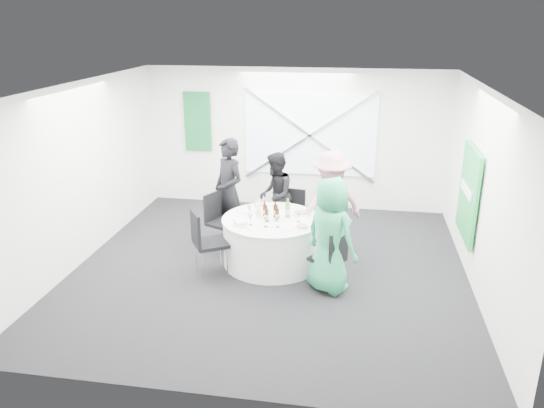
% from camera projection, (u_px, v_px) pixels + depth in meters
% --- Properties ---
extents(floor, '(6.00, 6.00, 0.00)m').
position_uv_depth(floor, '(270.00, 268.00, 8.28)').
color(floor, black).
rests_on(floor, ground).
extents(ceiling, '(6.00, 6.00, 0.00)m').
position_uv_depth(ceiling, '(270.00, 87.00, 7.35)').
color(ceiling, silver).
rests_on(ceiling, wall_back).
extents(wall_back, '(6.00, 0.00, 6.00)m').
position_uv_depth(wall_back, '(295.00, 139.00, 10.60)').
color(wall_back, silver).
rests_on(wall_back, floor).
extents(wall_front, '(6.00, 0.00, 6.00)m').
position_uv_depth(wall_front, '(216.00, 275.00, 5.03)').
color(wall_front, silver).
rests_on(wall_front, floor).
extents(wall_left, '(0.00, 6.00, 6.00)m').
position_uv_depth(wall_left, '(81.00, 174.00, 8.28)').
color(wall_left, silver).
rests_on(wall_left, floor).
extents(wall_right, '(0.00, 6.00, 6.00)m').
position_uv_depth(wall_right, '(483.00, 194.00, 7.35)').
color(wall_right, silver).
rests_on(wall_right, floor).
extents(window_panel, '(2.60, 0.03, 1.60)m').
position_uv_depth(window_panel, '(310.00, 135.00, 10.49)').
color(window_panel, silver).
rests_on(window_panel, wall_back).
extents(window_brace_a, '(2.63, 0.05, 1.84)m').
position_uv_depth(window_brace_a, '(310.00, 136.00, 10.45)').
color(window_brace_a, silver).
rests_on(window_brace_a, window_panel).
extents(window_brace_b, '(2.63, 0.05, 1.84)m').
position_uv_depth(window_brace_b, '(310.00, 136.00, 10.45)').
color(window_brace_b, silver).
rests_on(window_brace_b, window_panel).
extents(green_banner, '(0.55, 0.04, 1.20)m').
position_uv_depth(green_banner, '(197.00, 122.00, 10.77)').
color(green_banner, '#125E2B').
rests_on(green_banner, wall_back).
extents(green_sign, '(0.05, 1.20, 1.40)m').
position_uv_depth(green_sign, '(469.00, 194.00, 7.98)').
color(green_sign, green).
rests_on(green_sign, wall_right).
extents(banquet_table, '(1.56, 1.56, 0.76)m').
position_uv_depth(banquet_table, '(272.00, 241.00, 8.34)').
color(banquet_table, silver).
rests_on(banquet_table, floor).
extents(chair_back, '(0.45, 0.46, 0.86)m').
position_uv_depth(chair_back, '(293.00, 210.00, 9.33)').
color(chair_back, black).
rests_on(chair_back, floor).
extents(chair_back_left, '(0.58, 0.58, 0.96)m').
position_uv_depth(chair_back_left, '(218.00, 217.00, 8.85)').
color(chair_back_left, black).
rests_on(chair_back_left, floor).
extents(chair_back_right, '(0.60, 0.60, 0.94)m').
position_uv_depth(chair_back_right, '(332.00, 220.00, 8.73)').
color(chair_back_right, black).
rests_on(chair_back_right, floor).
extents(chair_front_right, '(0.58, 0.58, 0.91)m').
position_uv_depth(chair_front_right, '(332.00, 255.00, 7.50)').
color(chair_front_right, black).
rests_on(chair_front_right, floor).
extents(chair_front_left, '(0.65, 0.64, 1.03)m').
position_uv_depth(chair_front_left, '(204.00, 238.00, 7.89)').
color(chair_front_left, black).
rests_on(chair_front_left, floor).
extents(person_man_back_left, '(0.79, 0.77, 1.82)m').
position_uv_depth(person_man_back_left, '(229.00, 191.00, 9.02)').
color(person_man_back_left, black).
rests_on(person_man_back_left, floor).
extents(person_man_back, '(0.49, 0.78, 1.52)m').
position_uv_depth(person_man_back, '(275.00, 195.00, 9.30)').
color(person_man_back, black).
rests_on(person_man_back, floor).
extents(person_woman_pink, '(1.24, 1.03, 1.75)m').
position_uv_depth(person_woman_pink, '(330.00, 204.00, 8.52)').
color(person_woman_pink, '#CE8590').
rests_on(person_woman_pink, floor).
extents(person_woman_green, '(0.98, 0.92, 1.68)m').
position_uv_depth(person_woman_green, '(330.00, 235.00, 7.38)').
color(person_woman_green, '#299962').
rests_on(person_woman_green, floor).
extents(plate_back, '(0.25, 0.25, 0.01)m').
position_uv_depth(plate_back, '(282.00, 206.00, 8.72)').
color(plate_back, white).
rests_on(plate_back, banquet_table).
extents(plate_back_left, '(0.27, 0.27, 0.01)m').
position_uv_depth(plate_back_left, '(244.00, 210.00, 8.54)').
color(plate_back_left, white).
rests_on(plate_back_left, banquet_table).
extents(plate_back_right, '(0.29, 0.29, 0.04)m').
position_uv_depth(plate_back_right, '(301.00, 213.00, 8.41)').
color(plate_back_right, white).
rests_on(plate_back_right, banquet_table).
extents(plate_front_right, '(0.26, 0.26, 0.04)m').
position_uv_depth(plate_front_right, '(302.00, 227.00, 7.85)').
color(plate_front_right, white).
rests_on(plate_front_right, banquet_table).
extents(plate_front_left, '(0.26, 0.26, 0.01)m').
position_uv_depth(plate_front_left, '(241.00, 225.00, 7.95)').
color(plate_front_left, white).
rests_on(plate_front_left, banquet_table).
extents(napkin, '(0.20, 0.20, 0.05)m').
position_uv_depth(napkin, '(241.00, 223.00, 7.93)').
color(napkin, silver).
rests_on(napkin, plate_front_left).
extents(beer_bottle_a, '(0.06, 0.06, 0.26)m').
position_uv_depth(beer_bottle_a, '(265.00, 210.00, 8.27)').
color(beer_bottle_a, '#3D190B').
rests_on(beer_bottle_a, banquet_table).
extents(beer_bottle_b, '(0.06, 0.06, 0.27)m').
position_uv_depth(beer_bottle_b, '(275.00, 211.00, 8.23)').
color(beer_bottle_b, '#3D190B').
rests_on(beer_bottle_b, banquet_table).
extents(beer_bottle_c, '(0.06, 0.06, 0.24)m').
position_uv_depth(beer_bottle_c, '(277.00, 215.00, 8.11)').
color(beer_bottle_c, '#3D190B').
rests_on(beer_bottle_c, banquet_table).
extents(beer_bottle_d, '(0.06, 0.06, 0.26)m').
position_uv_depth(beer_bottle_d, '(267.00, 216.00, 8.06)').
color(beer_bottle_d, '#3D190B').
rests_on(beer_bottle_d, banquet_table).
extents(green_water_bottle, '(0.08, 0.08, 0.30)m').
position_uv_depth(green_water_bottle, '(288.00, 210.00, 8.24)').
color(green_water_bottle, green).
rests_on(green_water_bottle, banquet_table).
extents(clear_water_bottle, '(0.08, 0.08, 0.30)m').
position_uv_depth(clear_water_bottle, '(259.00, 211.00, 8.20)').
color(clear_water_bottle, white).
rests_on(clear_water_bottle, banquet_table).
extents(wine_glass_a, '(0.07, 0.07, 0.17)m').
position_uv_depth(wine_glass_a, '(298.00, 214.00, 8.05)').
color(wine_glass_a, white).
rests_on(wine_glass_a, banquet_table).
extents(wine_glass_b, '(0.07, 0.07, 0.17)m').
position_uv_depth(wine_glass_b, '(249.00, 208.00, 8.31)').
color(wine_glass_b, white).
rests_on(wine_glass_b, banquet_table).
extents(wine_glass_c, '(0.07, 0.07, 0.17)m').
position_uv_depth(wine_glass_c, '(278.00, 219.00, 7.85)').
color(wine_glass_c, white).
rests_on(wine_glass_c, banquet_table).
extents(wine_glass_d, '(0.07, 0.07, 0.17)m').
position_uv_depth(wine_glass_d, '(261.00, 205.00, 8.43)').
color(wine_glass_d, white).
rests_on(wine_glass_d, banquet_table).
extents(wine_glass_e, '(0.07, 0.07, 0.17)m').
position_uv_depth(wine_glass_e, '(250.00, 217.00, 7.93)').
color(wine_glass_e, white).
rests_on(wine_glass_e, banquet_table).
extents(wine_glass_f, '(0.07, 0.07, 0.17)m').
position_uv_depth(wine_glass_f, '(256.00, 206.00, 8.41)').
color(wine_glass_f, white).
rests_on(wine_glass_f, banquet_table).
extents(wine_glass_g, '(0.07, 0.07, 0.17)m').
position_uv_depth(wine_glass_g, '(266.00, 219.00, 7.85)').
color(wine_glass_g, white).
rests_on(wine_glass_g, banquet_table).
extents(fork_a, '(0.08, 0.14, 0.01)m').
position_uv_depth(fork_a, '(309.00, 218.00, 8.22)').
color(fork_a, silver).
rests_on(fork_a, banquet_table).
extents(knife_a, '(0.08, 0.14, 0.01)m').
position_uv_depth(knife_a, '(302.00, 211.00, 8.52)').
color(knife_a, silver).
rests_on(knife_a, banquet_table).
extents(fork_b, '(0.08, 0.14, 0.01)m').
position_uv_depth(fork_b, '(250.00, 209.00, 8.64)').
color(fork_b, silver).
rests_on(fork_b, banquet_table).
extents(knife_b, '(0.10, 0.13, 0.01)m').
position_uv_depth(knife_b, '(240.00, 212.00, 8.46)').
color(knife_b, silver).
rests_on(knife_b, banquet_table).
extents(fork_c, '(0.15, 0.02, 0.01)m').
position_uv_depth(fork_c, '(288.00, 207.00, 8.69)').
color(fork_c, silver).
rests_on(fork_c, banquet_table).
extents(knife_c, '(0.15, 0.02, 0.01)m').
position_uv_depth(knife_c, '(270.00, 206.00, 8.76)').
color(knife_c, silver).
rests_on(knife_c, banquet_table).
extents(fork_d, '(0.11, 0.12, 0.01)m').
position_uv_depth(fork_d, '(235.00, 222.00, 8.09)').
color(fork_d, silver).
rests_on(fork_d, banquet_table).
extents(knife_d, '(0.12, 0.12, 0.01)m').
position_uv_depth(knife_d, '(248.00, 230.00, 7.78)').
color(knife_d, silver).
rests_on(knife_d, banquet_table).
extents(fork_e, '(0.11, 0.12, 0.01)m').
position_uv_depth(fork_e, '(287.00, 232.00, 7.71)').
color(fork_e, silver).
rests_on(fork_e, banquet_table).
extents(knife_e, '(0.11, 0.12, 0.01)m').
position_uv_depth(knife_e, '(304.00, 226.00, 7.91)').
color(knife_e, silver).
rests_on(knife_e, banquet_table).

